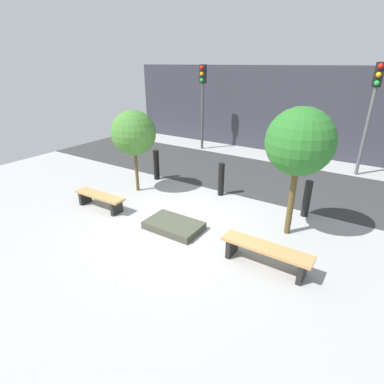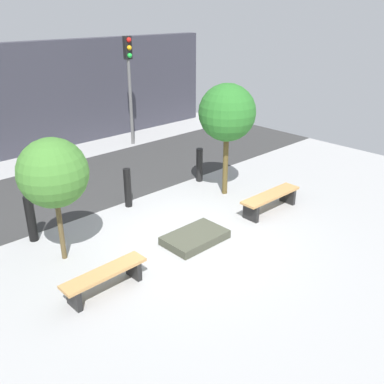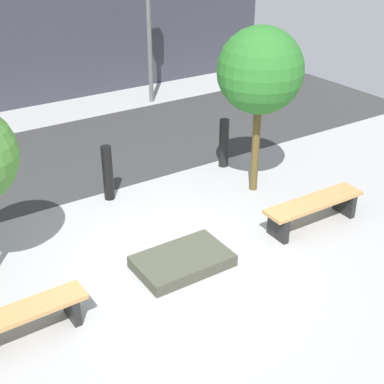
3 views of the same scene
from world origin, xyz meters
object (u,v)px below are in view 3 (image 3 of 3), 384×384
bench_right (314,207)px  bollard_center (224,143)px  bollard_left (108,173)px  planter_bed (182,261)px  bench_left (21,319)px  traffic_light_mid_west (148,0)px  tree_behind_right_bench (260,71)px

bench_right → bollard_center: 2.74m
bollard_center → bench_right: bearing=-92.8°
bollard_left → bollard_center: bearing=0.0°
planter_bed → bench_right: bearing=-4.6°
bench_right → bollard_center: bollard_center is taller
bench_right → planter_bed: size_ratio=1.33×
bench_left → bollard_left: bollard_left is taller
bench_left → bollard_center: bearing=27.3°
bench_left → planter_bed: 2.49m
traffic_light_mid_west → bench_left: bearing=-129.2°
tree_behind_right_bench → traffic_light_mid_west: size_ratio=0.78×
planter_bed → bollard_center: (2.60, 2.53, 0.42)m
bench_left → traffic_light_mid_west: size_ratio=0.43×
bollard_center → traffic_light_mid_west: (0.80, 4.46, 2.18)m
traffic_light_mid_west → bench_right: bearing=-97.4°
planter_bed → tree_behind_right_bench: bearing=29.2°
planter_bed → tree_behind_right_bench: tree_behind_right_bench is taller
planter_bed → bollard_center: bearing=44.2°
planter_bed → bollard_left: (0.00, 2.53, 0.43)m
bench_right → planter_bed: bench_right is taller
bench_right → tree_behind_right_bench: bearing=91.0°
planter_bed → traffic_light_mid_west: (3.40, 6.99, 2.59)m
bollard_center → planter_bed: bearing=-135.8°
bench_right → bollard_center: bearing=88.2°
planter_bed → bollard_left: bearing=90.0°
bench_right → planter_bed: 2.49m
tree_behind_right_bench → bollard_left: (-2.47, 1.16, -1.76)m
bench_left → planter_bed: bench_left is taller
tree_behind_right_bench → bollard_center: size_ratio=3.00×
planter_bed → bollard_left: 2.57m
bench_left → bollard_left: (2.47, 2.73, 0.21)m
planter_bed → bollard_left: bollard_left is taller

